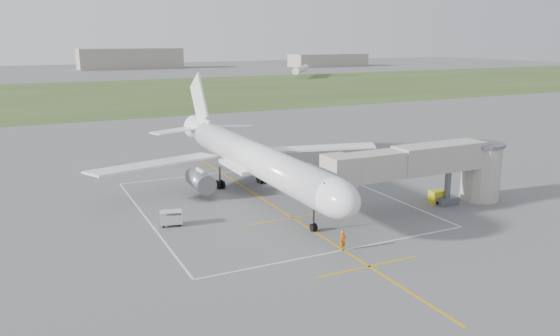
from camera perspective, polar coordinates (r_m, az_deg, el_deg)
name	(u,v)px	position (r m, az deg, el deg)	size (l,w,h in m)	color
ground	(255,194)	(66.71, -2.62, -2.74)	(700.00, 700.00, 0.00)	#5C5B5E
grass_strip	(99,95)	(191.42, -18.43, 7.26)	(700.00, 120.00, 0.02)	#354A20
apron_markings	(276,207)	(61.64, -0.46, -4.10)	(28.20, 60.00, 0.01)	#C88D0B
airliner	(252,158)	(66.29, -2.91, 1.07)	(38.93, 46.75, 13.52)	silver
jet_bridge	(433,166)	(62.71, 15.74, 0.17)	(23.40, 5.00, 7.20)	gray
gpu_unit	(438,197)	(65.55, 16.21, -2.91)	(2.05, 1.51, 1.49)	gold
baggage_cart	(171,218)	(56.61, -11.31, -5.17)	(2.46, 1.80, 1.54)	#BBBBBB
ramp_worker_nose	(343,241)	(49.61, 6.58, -7.55)	(0.67, 0.44, 1.84)	#D76206
ramp_worker_wing	(210,186)	(67.38, -7.28, -1.92)	(0.83, 0.64, 1.70)	#E64107
distant_hangars	(29,63)	(324.42, -24.76, 9.95)	(345.00, 49.00, 12.00)	gray
distant_aircraft	(129,74)	(236.45, -15.54, 9.41)	(186.99, 29.19, 8.85)	silver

